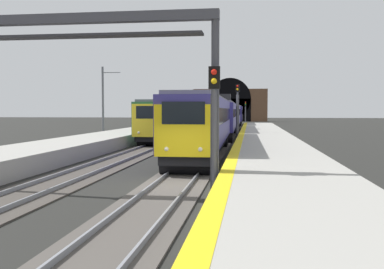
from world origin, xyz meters
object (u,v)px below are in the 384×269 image
(train_main_approaching, at_px, (228,116))
(overhead_signal_gantry, at_px, (96,56))
(railway_signal_near, at_px, (214,121))
(catenary_mast_near, at_px, (103,103))
(railway_signal_mid, at_px, (237,109))
(railway_signal_far, at_px, (245,110))
(train_adjacent_platform, at_px, (195,116))

(train_main_approaching, height_order, overhead_signal_gantry, overhead_signal_gantry)
(railway_signal_near, relative_size, catenary_mast_near, 0.61)
(train_main_approaching, bearing_deg, catenary_mast_near, -36.55)
(train_main_approaching, bearing_deg, railway_signal_mid, 4.98)
(railway_signal_near, distance_m, catenary_mast_near, 31.35)
(railway_signal_mid, xyz_separation_m, catenary_mast_near, (1.92, 13.74, 0.64))
(railway_signal_far, bearing_deg, railway_signal_near, 0.00)
(railway_signal_far, bearing_deg, catenary_mast_near, -12.42)
(railway_signal_far, relative_size, catenary_mast_near, 0.69)
(catenary_mast_near, bearing_deg, train_main_approaching, -35.76)
(train_adjacent_platform, bearing_deg, railway_signal_far, 172.05)
(overhead_signal_gantry, relative_size, catenary_mast_near, 1.19)
(train_adjacent_platform, distance_m, railway_signal_mid, 23.03)
(train_adjacent_platform, height_order, catenary_mast_near, catenary_mast_near)
(railway_signal_far, bearing_deg, overhead_signal_gantry, -2.75)
(train_main_approaching, height_order, train_adjacent_platform, train_main_approaching)
(train_main_approaching, relative_size, railway_signal_far, 15.67)
(railway_signal_near, xyz_separation_m, overhead_signal_gantry, (0.45, 4.32, 2.31))
(railway_signal_near, xyz_separation_m, railway_signal_far, (90.56, 0.00, 0.44))
(catenary_mast_near, bearing_deg, railway_signal_near, -153.98)
(train_adjacent_platform, bearing_deg, overhead_signal_gantry, 4.11)
(overhead_signal_gantry, xyz_separation_m, catenary_mast_near, (27.70, 9.42, -1.16))
(railway_signal_near, bearing_deg, railway_signal_mid, -180.00)
(railway_signal_mid, bearing_deg, catenary_mast_near, -97.97)
(railway_signal_mid, bearing_deg, overhead_signal_gantry, -9.52)
(railway_signal_mid, height_order, railway_signal_far, railway_signal_mid)
(train_main_approaching, distance_m, railway_signal_far, 45.96)
(train_main_approaching, distance_m, catenary_mast_near, 20.39)
(train_main_approaching, xyz_separation_m, catenary_mast_near, (-16.49, 11.88, 1.56))
(railway_signal_far, distance_m, catenary_mast_near, 63.90)
(train_adjacent_platform, height_order, railway_signal_near, railway_signal_near)
(train_adjacent_platform, relative_size, overhead_signal_gantry, 6.47)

